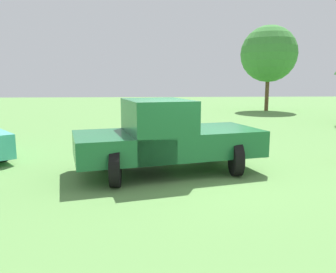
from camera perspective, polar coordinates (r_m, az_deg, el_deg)
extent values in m
plane|color=#5B8C47|center=(8.32, 2.85, -6.42)|extent=(80.00, 80.00, 0.00)
cylinder|color=black|center=(9.75, 6.71, -1.66)|extent=(0.81, 0.22, 0.81)
cylinder|color=black|center=(8.29, 11.51, -3.77)|extent=(0.81, 0.22, 0.81)
cylinder|color=black|center=(8.97, -10.60, -2.73)|extent=(0.81, 0.22, 0.81)
cylinder|color=black|center=(7.35, -8.95, -5.40)|extent=(0.81, 0.22, 0.81)
cube|color=#1E6638|center=(8.91, 8.44, -0.53)|extent=(2.36, 2.25, 0.64)
cube|color=#1E6638|center=(8.26, -1.81, 1.46)|extent=(2.28, 1.90, 1.40)
cube|color=slate|center=(8.21, -1.83, 4.50)|extent=(2.07, 1.65, 0.48)
cube|color=#1E6638|center=(8.13, -8.01, -1.62)|extent=(2.45, 2.61, 0.60)
cube|color=silver|center=(9.36, 13.11, -1.82)|extent=(1.88, 0.57, 0.16)
cylinder|color=black|center=(10.68, -26.27, -2.09)|extent=(0.64, 0.20, 0.64)
cylinder|color=brown|center=(26.96, 16.52, 7.45)|extent=(0.29, 0.29, 3.03)
sphere|color=#3D8438|center=(27.03, 16.80, 13.33)|extent=(4.20, 4.20, 4.20)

